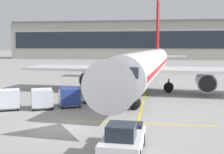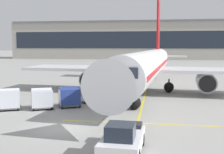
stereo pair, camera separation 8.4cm
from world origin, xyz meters
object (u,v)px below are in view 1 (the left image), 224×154
at_px(belt_loader, 99,94).
at_px(baggage_cart_lead, 69,97).
at_px(parked_airplane, 147,66).
at_px(ground_crew_by_carts, 62,98).
at_px(baggage_cart_third, 9,99).
at_px(safety_cone_engine_keepout, 88,89).
at_px(pushback_tug, 123,139).
at_px(ground_crew_wingwalker, 65,96).
at_px(ground_crew_marshaller, 83,94).
at_px(baggage_cart_second, 42,98).
at_px(ground_crew_by_loader, 97,98).

height_order(belt_loader, baggage_cart_lead, belt_loader).
relative_size(parked_airplane, ground_crew_by_carts, 23.49).
relative_size(parked_airplane, baggage_cart_third, 14.66).
bearing_deg(safety_cone_engine_keepout, pushback_tug, -71.62).
bearing_deg(safety_cone_engine_keepout, ground_crew_wingwalker, -91.14).
relative_size(belt_loader, baggage_cart_third, 1.93).
height_order(pushback_tug, ground_crew_marshaller, pushback_tug).
height_order(parked_airplane, ground_crew_marshaller, parked_airplane).
distance_m(ground_crew_by_carts, ground_crew_marshaller, 2.67).
height_order(parked_airplane, ground_crew_wingwalker, parked_airplane).
distance_m(baggage_cart_second, baggage_cart_third, 2.99).
relative_size(baggage_cart_second, ground_crew_marshaller, 1.60).
relative_size(parked_airplane, belt_loader, 7.58).
relative_size(ground_crew_by_carts, safety_cone_engine_keepout, 2.89).
bearing_deg(ground_crew_by_loader, baggage_cart_second, -168.16).
bearing_deg(baggage_cart_lead, ground_crew_by_loader, -5.12).
xyz_separation_m(belt_loader, safety_cone_engine_keepout, (-2.67, 6.49, -0.53)).
height_order(belt_loader, pushback_tug, belt_loader).
relative_size(belt_loader, ground_crew_marshaller, 3.10).
bearing_deg(baggage_cart_lead, belt_loader, 53.54).
bearing_deg(baggage_cart_lead, safety_cone_engine_keepout, 92.45).
bearing_deg(baggage_cart_third, ground_crew_wingwalker, 28.23).
height_order(baggage_cart_second, baggage_cart_third, same).
height_order(parked_airplane, baggage_cart_lead, parked_airplane).
bearing_deg(baggage_cart_second, ground_crew_marshaller, 43.19).
xyz_separation_m(baggage_cart_third, pushback_tug, (11.66, -9.24, -0.17)).
bearing_deg(pushback_tug, baggage_cart_third, 141.60).
height_order(parked_airplane, baggage_cart_second, parked_airplane).
distance_m(pushback_tug, ground_crew_by_loader, 11.70).
bearing_deg(ground_crew_wingwalker, pushback_tug, -58.65).
distance_m(baggage_cart_third, ground_crew_by_loader, 8.09).
xyz_separation_m(baggage_cart_lead, ground_crew_wingwalker, (-0.59, 0.36, -0.00)).
bearing_deg(ground_crew_wingwalker, safety_cone_engine_keepout, 88.86).
relative_size(ground_crew_by_loader, safety_cone_engine_keepout, 2.89).
relative_size(baggage_cart_third, safety_cone_engine_keepout, 4.62).
relative_size(baggage_cart_second, safety_cone_engine_keepout, 4.62).
height_order(ground_crew_by_carts, safety_cone_engine_keepout, ground_crew_by_carts).
relative_size(parked_airplane, safety_cone_engine_keepout, 67.80).
bearing_deg(ground_crew_by_carts, ground_crew_by_loader, 5.35).
xyz_separation_m(parked_airplane, ground_crew_marshaller, (-6.13, -8.32, -2.38)).
relative_size(pushback_tug, ground_crew_by_loader, 2.56).
xyz_separation_m(ground_crew_marshaller, ground_crew_wingwalker, (-1.51, -1.32, 0.00)).
xyz_separation_m(belt_loader, baggage_cart_third, (-7.39, -5.14, 0.18)).
bearing_deg(ground_crew_by_loader, baggage_cart_third, -166.89).
relative_size(baggage_cart_third, ground_crew_wingwalker, 1.60).
bearing_deg(baggage_cart_second, belt_loader, 43.97).
bearing_deg(baggage_cart_lead, parked_airplane, 54.82).
xyz_separation_m(baggage_cart_third, ground_crew_by_loader, (7.88, 1.84, -0.00)).
bearing_deg(ground_crew_by_carts, baggage_cart_third, -161.62).
bearing_deg(baggage_cart_lead, baggage_cart_third, -157.93).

